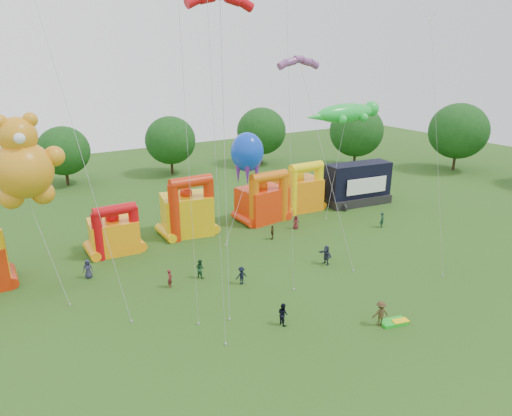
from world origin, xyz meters
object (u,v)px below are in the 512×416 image
spectator_0 (88,269)px  spectator_4 (272,232)px  stage_trailer (358,184)px  teddy_bear_kite (30,191)px  gecko_kite (338,157)px  octopus_kite (240,192)px  bouncy_castle_2 (188,211)px

spectator_0 → spectator_4: bearing=16.3°
stage_trailer → teddy_bear_kite: teddy_bear_kite is taller
teddy_bear_kite → gecko_kite: teddy_bear_kite is taller
gecko_kite → stage_trailer: bearing=-1.7°
teddy_bear_kite → spectator_0: (3.57, 0.06, -7.86)m
gecko_kite → spectator_4: size_ratio=8.50×
stage_trailer → octopus_kite: octopus_kite is taller
bouncy_castle_2 → octopus_kite: size_ratio=0.63×
bouncy_castle_2 → spectator_4: size_ratio=4.40×
bouncy_castle_2 → teddy_bear_kite: teddy_bear_kite is taller
teddy_bear_kite → spectator_4: 24.03m
teddy_bear_kite → spectator_0: 8.63m
stage_trailer → bouncy_castle_2: bearing=175.7°
spectator_4 → octopus_kite: bearing=-112.5°
teddy_bear_kite → spectator_4: bearing=-2.6°
stage_trailer → spectator_4: size_ratio=5.88×
spectator_0 → spectator_4: size_ratio=1.13×
teddy_bear_kite → gecko_kite: 35.84m
gecko_kite → spectator_0: bearing=-173.7°
spectator_0 → stage_trailer: bearing=25.0°
teddy_bear_kite → spectator_0: bearing=1.0°
spectator_4 → spectator_0: bearing=-48.1°
teddy_bear_kite → stage_trailer: bearing=5.1°
gecko_kite → teddy_bear_kite: bearing=-174.2°
spectator_4 → stage_trailer: bearing=150.4°
bouncy_castle_2 → stage_trailer: (23.71, -1.80, 0.08)m
stage_trailer → spectator_0: size_ratio=5.21×
bouncy_castle_2 → spectator_4: bearing=-41.8°
teddy_bear_kite → gecko_kite: bearing=5.8°
stage_trailer → spectator_0: 35.94m
bouncy_castle_2 → gecko_kite: 20.52m
gecko_kite → spectator_4: (-12.96, -4.63, -6.02)m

